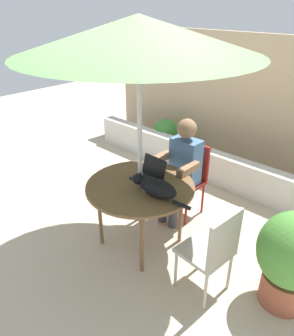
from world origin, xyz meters
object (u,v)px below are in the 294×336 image
(chair_occupied, at_px, (189,173))
(laptop, at_px, (151,173))
(potted_plant_by_chair, at_px, (166,135))
(cat, at_px, (155,187))
(patio_umbrella, at_px, (139,35))
(person_seated, at_px, (182,165))
(chair_empty, at_px, (213,248))
(potted_plant_near_fence, at_px, (292,257))
(patio_table, at_px, (140,189))

(chair_occupied, height_order, laptop, laptop)
(potted_plant_by_chair, bearing_deg, cat, -52.69)
(patio_umbrella, height_order, cat, patio_umbrella)
(laptop, xyz_separation_m, potted_plant_by_chair, (-1.27, 1.79, -0.44))
(chair_occupied, height_order, person_seated, person_seated)
(chair_occupied, height_order, potted_plant_by_chair, chair_occupied)
(patio_umbrella, distance_m, cat, 1.33)
(chair_occupied, relative_size, potted_plant_by_chair, 1.43)
(person_seated, height_order, cat, person_seated)
(cat, xyz_separation_m, potted_plant_by_chair, (-1.52, 2.00, -0.47))
(chair_empty, bearing_deg, patio_umbrella, 174.81)
(potted_plant_near_fence, bearing_deg, chair_occupied, 158.80)
(potted_plant_by_chair, bearing_deg, patio_umbrella, -56.74)
(laptop, bearing_deg, chair_occupied, 88.94)
(chair_empty, bearing_deg, chair_occupied, 135.21)
(person_seated, bearing_deg, cat, -71.72)
(laptop, xyz_separation_m, cat, (0.25, -0.21, 0.02))
(chair_occupied, height_order, chair_empty, same)
(laptop, bearing_deg, patio_umbrella, -85.82)
(potted_plant_by_chair, bearing_deg, potted_plant_near_fence, -31.56)
(patio_table, bearing_deg, person_seated, 90.00)
(person_seated, xyz_separation_m, potted_plant_near_fence, (1.45, -0.41, -0.19))
(patio_table, xyz_separation_m, potted_plant_near_fence, (1.45, 0.28, -0.17))
(patio_table, bearing_deg, chair_empty, -5.19)
(chair_occupied, bearing_deg, potted_plant_by_chair, 138.98)
(laptop, distance_m, potted_plant_near_fence, 1.50)
(potted_plant_near_fence, bearing_deg, laptop, -175.78)
(patio_table, bearing_deg, laptop, 94.18)
(person_seated, relative_size, potted_plant_near_fence, 1.35)
(chair_occupied, xyz_separation_m, person_seated, (-0.00, -0.16, 0.17))
(patio_table, xyz_separation_m, chair_empty, (0.93, -0.08, -0.15))
(chair_occupied, height_order, potted_plant_near_fence, potted_plant_near_fence)
(cat, bearing_deg, chair_empty, -3.60)
(chair_occupied, relative_size, cat, 1.36)
(patio_table, relative_size, chair_occupied, 1.23)
(chair_occupied, bearing_deg, potted_plant_near_fence, -21.20)
(person_seated, bearing_deg, potted_plant_by_chair, 135.21)
(chair_empty, relative_size, person_seated, 0.72)
(patio_umbrella, bearing_deg, chair_occupied, 90.00)
(person_seated, bearing_deg, chair_empty, -39.47)
(patio_table, distance_m, cat, 0.28)
(person_seated, height_order, potted_plant_near_fence, person_seated)
(cat, bearing_deg, person_seated, 108.28)
(person_seated, distance_m, potted_plant_near_fence, 1.52)
(cat, height_order, potted_plant_by_chair, cat)
(patio_table, bearing_deg, patio_umbrella, 0.00)
(chair_empty, xyz_separation_m, laptop, (-0.94, 0.25, 0.27))
(chair_occupied, distance_m, cat, 0.96)
(chair_empty, distance_m, laptop, 1.01)
(cat, height_order, potted_plant_near_fence, potted_plant_near_fence)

